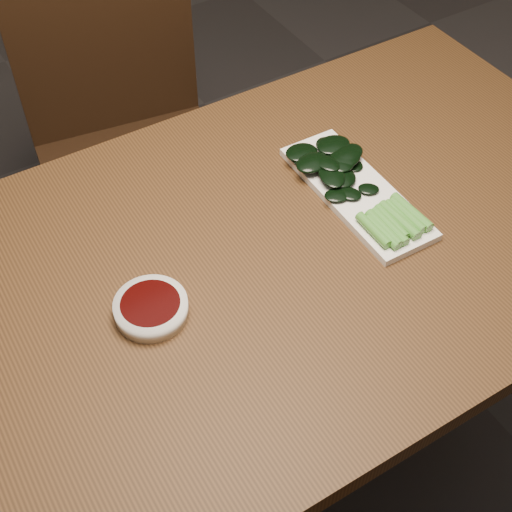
# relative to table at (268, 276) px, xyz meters

# --- Properties ---
(ground) EXTENTS (6.00, 6.00, 0.00)m
(ground) POSITION_rel_table_xyz_m (0.00, 0.00, -0.68)
(ground) COLOR #2F2D2D
(ground) RESTS_ON ground
(table) EXTENTS (1.40, 0.80, 0.75)m
(table) POSITION_rel_table_xyz_m (0.00, 0.00, 0.00)
(table) COLOR #452A13
(table) RESTS_ON ground
(chair_far) EXTENTS (0.51, 0.51, 0.89)m
(chair_far) POSITION_rel_table_xyz_m (0.03, 0.70, -0.19)
(chair_far) COLOR black
(chair_far) RESTS_ON ground
(sauce_bowl) EXTENTS (0.11, 0.11, 0.03)m
(sauce_bowl) POSITION_rel_table_xyz_m (-0.22, -0.02, 0.09)
(sauce_bowl) COLOR white
(sauce_bowl) RESTS_ON table
(serving_plate) EXTENTS (0.12, 0.33, 0.01)m
(serving_plate) POSITION_rel_table_xyz_m (0.20, 0.03, 0.08)
(serving_plate) COLOR white
(serving_plate) RESTS_ON table
(gai_lan) EXTENTS (0.14, 0.30, 0.02)m
(gai_lan) POSITION_rel_table_xyz_m (0.20, 0.04, 0.10)
(gai_lan) COLOR #4F9934
(gai_lan) RESTS_ON serving_plate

